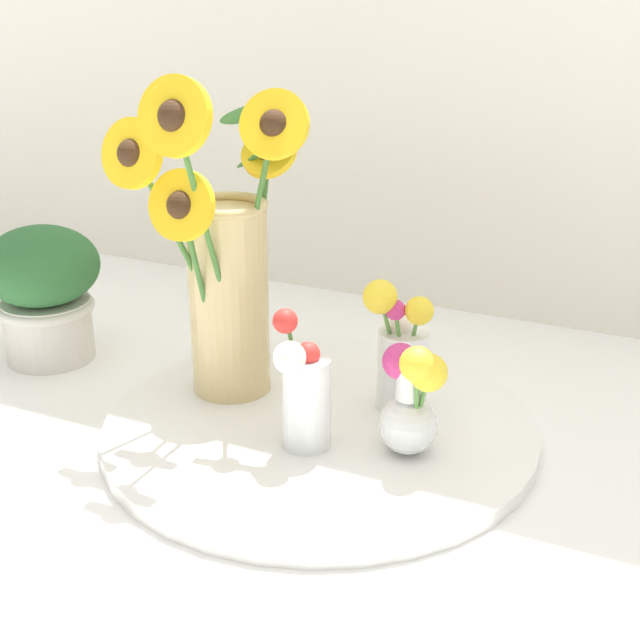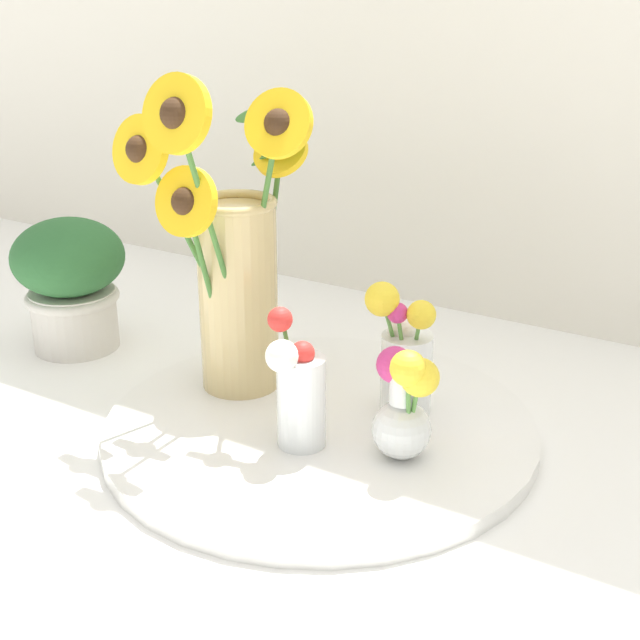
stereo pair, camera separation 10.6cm
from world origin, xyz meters
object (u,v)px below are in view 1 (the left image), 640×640
(mason_jar_sunflowers, at_px, (225,270))
(vase_small_back, at_px, (400,352))
(vase_bulb_right, at_px, (411,401))
(serving_tray, at_px, (320,428))
(vase_small_center, at_px, (303,391))
(potted_plant, at_px, (44,288))

(mason_jar_sunflowers, height_order, vase_small_back, mason_jar_sunflowers)
(vase_bulb_right, bearing_deg, serving_tray, 168.31)
(serving_tray, xyz_separation_m, vase_bulb_right, (0.13, -0.03, 0.08))
(mason_jar_sunflowers, distance_m, vase_bulb_right, 0.30)
(mason_jar_sunflowers, xyz_separation_m, vase_bulb_right, (0.27, -0.05, -0.10))
(serving_tray, distance_m, mason_jar_sunflowers, 0.23)
(serving_tray, height_order, vase_bulb_right, vase_bulb_right)
(vase_bulb_right, height_order, vase_small_back, vase_small_back)
(vase_small_center, height_order, vase_bulb_right, vase_small_center)
(mason_jar_sunflowers, bearing_deg, vase_small_back, 12.28)
(mason_jar_sunflowers, relative_size, vase_bulb_right, 2.94)
(serving_tray, xyz_separation_m, mason_jar_sunflowers, (-0.15, 0.03, 0.18))
(mason_jar_sunflowers, bearing_deg, vase_bulb_right, -11.16)
(vase_small_center, xyz_separation_m, potted_plant, (-0.47, 0.11, 0.02))
(vase_small_back, relative_size, potted_plant, 0.88)
(serving_tray, distance_m, vase_small_center, 0.10)
(vase_small_back, bearing_deg, serving_tray, -135.11)
(serving_tray, relative_size, vase_small_back, 3.02)
(mason_jar_sunflowers, distance_m, vase_small_center, 0.20)
(vase_bulb_right, height_order, potted_plant, potted_plant)
(serving_tray, bearing_deg, potted_plant, 174.63)
(vase_small_center, relative_size, vase_bulb_right, 1.20)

